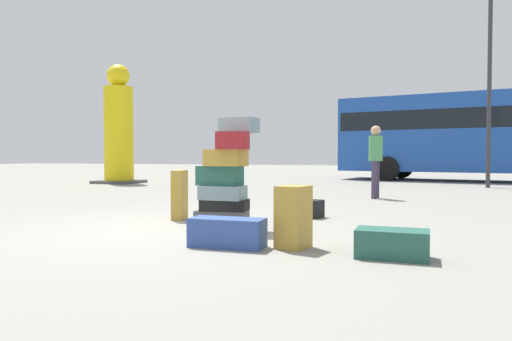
% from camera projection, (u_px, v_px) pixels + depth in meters
% --- Properties ---
extents(ground_plane, '(80.00, 80.00, 0.00)m').
position_uv_depth(ground_plane, '(176.00, 229.00, 6.07)').
color(ground_plane, gray).
extents(suitcase_tower, '(0.79, 0.67, 1.44)m').
position_uv_depth(suitcase_tower, '(225.00, 181.00, 6.18)').
color(suitcase_tower, '#4C4C51').
rests_on(suitcase_tower, ground).
extents(suitcase_teal_foreground_far, '(0.66, 0.38, 0.27)m').
position_uv_depth(suitcase_teal_foreground_far, '(392.00, 244.00, 4.37)').
color(suitcase_teal_foreground_far, '#26594C').
rests_on(suitcase_teal_foreground_far, ground).
extents(suitcase_black_right_side, '(0.72, 0.45, 0.27)m').
position_uv_depth(suitcase_black_right_side, '(301.00, 208.00, 7.29)').
color(suitcase_black_right_side, black).
rests_on(suitcase_black_right_side, ground).
extents(suitcase_tan_white_trunk, '(0.35, 0.39, 0.64)m').
position_uv_depth(suitcase_tan_white_trunk, '(293.00, 217.00, 4.83)').
color(suitcase_tan_white_trunk, '#B28C33').
rests_on(suitcase_tan_white_trunk, ground).
extents(suitcase_tan_foreground_near, '(0.22, 0.34, 0.73)m').
position_uv_depth(suitcase_tan_foreground_near, '(180.00, 195.00, 6.98)').
color(suitcase_tan_foreground_near, '#B28C33').
rests_on(suitcase_tan_foreground_near, ground).
extents(suitcase_navy_left_side, '(0.78, 0.32, 0.30)m').
position_uv_depth(suitcase_navy_left_side, '(227.00, 233.00, 4.89)').
color(suitcase_navy_left_side, '#334F99').
rests_on(suitcase_navy_left_side, ground).
extents(person_bearded_onlooker, '(0.30, 0.34, 1.60)m').
position_uv_depth(person_bearded_onlooker, '(376.00, 155.00, 10.38)').
color(person_bearded_onlooker, '#3F334C').
rests_on(person_bearded_onlooker, ground).
extents(yellow_dummy_statue, '(1.37, 1.37, 4.03)m').
position_uv_depth(yellow_dummy_statue, '(119.00, 131.00, 16.10)').
color(yellow_dummy_statue, yellow).
rests_on(yellow_dummy_statue, ground).
extents(parked_bus, '(11.24, 4.54, 3.15)m').
position_uv_depth(parked_bus, '(497.00, 131.00, 16.89)').
color(parked_bus, '#1E4CA5').
rests_on(parked_bus, ground).
extents(lamp_post, '(0.36, 0.36, 6.09)m').
position_uv_depth(lamp_post, '(490.00, 51.00, 13.76)').
color(lamp_post, '#333338').
rests_on(lamp_post, ground).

